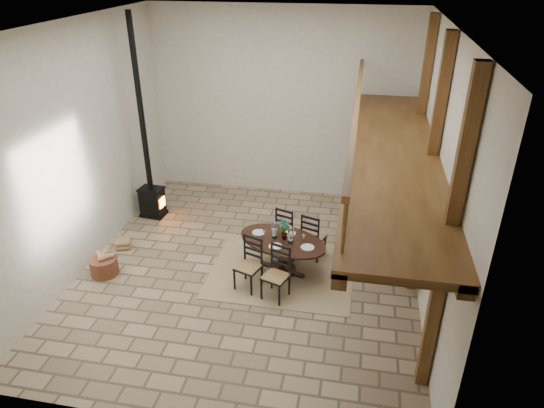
% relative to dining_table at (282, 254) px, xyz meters
% --- Properties ---
extents(ground, '(8.00, 8.00, 0.00)m').
position_rel_dining_table_xyz_m(ground, '(-0.71, -0.04, -0.45)').
color(ground, tan).
rests_on(ground, ground).
extents(room_shell, '(7.02, 8.02, 5.01)m').
position_rel_dining_table_xyz_m(room_shell, '(0.48, -0.04, 2.57)').
color(room_shell, silver).
rests_on(room_shell, ground).
extents(rug, '(3.00, 2.50, 0.02)m').
position_rel_dining_table_xyz_m(rug, '(-0.00, -0.00, -0.44)').
color(rug, tan).
rests_on(rug, ground).
extents(dining_table, '(2.19, 2.37, 1.23)m').
position_rel_dining_table_xyz_m(dining_table, '(0.00, 0.00, 0.00)').
color(dining_table, black).
rests_on(dining_table, ground).
extents(wood_stove, '(0.64, 0.52, 5.00)m').
position_rel_dining_table_xyz_m(wood_stove, '(-3.70, 1.86, 0.70)').
color(wood_stove, black).
rests_on(wood_stove, ground).
extents(log_basket, '(0.57, 0.57, 0.48)m').
position_rel_dining_table_xyz_m(log_basket, '(-3.69, -0.78, -0.24)').
color(log_basket, brown).
rests_on(log_basket, ground).
extents(log_stack, '(0.43, 0.43, 0.22)m').
position_rel_dining_table_xyz_m(log_stack, '(-3.77, 0.25, -0.34)').
color(log_stack, tan).
rests_on(log_stack, ground).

